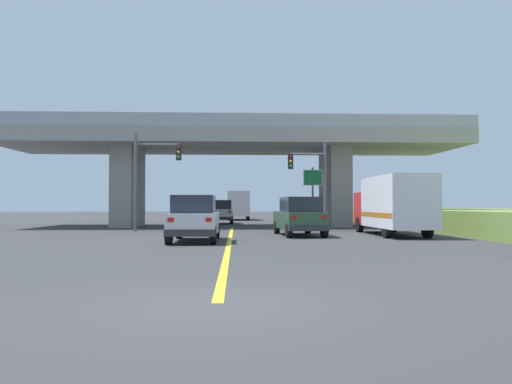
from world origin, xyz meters
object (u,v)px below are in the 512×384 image
Objects in this scene: suv_crossing at (299,216)px; traffic_signal_farside at (150,169)px; suv_lead at (195,218)px; semi_truck_distant at (239,205)px; highway_sign at (313,184)px; box_truck at (393,205)px; traffic_signal_nearside at (313,176)px; sedan_oncoming at (222,212)px.

suv_crossing is 10.17m from traffic_signal_farside.
suv_lead is 0.70× the size of semi_truck_distant.
box_truck is at bearing -70.64° from highway_sign.
traffic_signal_nearside reaches higher than suv_crossing.
highway_sign reaches higher than suv_lead.
box_truck is at bearing 21.10° from suv_lead.
highway_sign reaches higher than suv_crossing.
suv_crossing is 17.12m from sedan_oncoming.
suv_crossing is 0.72× the size of semi_truck_distant.
highway_sign is at bearing -50.62° from sedan_oncoming.
box_truck is at bearing -73.25° from semi_truck_distant.
suv_lead is 6.39m from suv_crossing.
traffic_signal_farside is (-4.02, -11.82, 2.80)m from sedan_oncoming.
box_truck reaches higher than sedan_oncoming.
traffic_signal_farside is at bearing -108.80° from sedan_oncoming.
box_truck is 19.00m from sedan_oncoming.
suv_crossing is at bearing -74.53° from sedan_oncoming.
highway_sign is at bearing 71.64° from suv_crossing.
suv_crossing is 8.91m from highway_sign.
traffic_signal_farside is (-8.59, 4.68, 2.79)m from suv_crossing.
sedan_oncoming is at bearing -98.24° from semi_truck_distant.
sedan_oncoming is at bearing 129.38° from highway_sign.
sedan_oncoming is 1.03× the size of highway_sign.
suv_crossing is 0.89× the size of traffic_signal_nearside.
traffic_signal_nearside is (-3.48, 4.87, 1.83)m from box_truck.
traffic_signal_farside is at bearing 146.78° from suv_crossing.
sedan_oncoming is at bearing 88.41° from suv_lead.
suv_crossing is at bearing -103.74° from highway_sign.
suv_lead is at bearing -120.42° from highway_sign.
suv_lead is at bearing -67.85° from traffic_signal_farside.
box_truck is 1.37× the size of traffic_signal_nearside.
sedan_oncoming is at bearing 71.20° from traffic_signal_farside.
traffic_signal_farside reaches higher than suv_lead.
suv_crossing is at bearing -106.96° from traffic_signal_nearside.
traffic_signal_nearside is at bearing 52.88° from suv_lead.
suv_lead and sedan_oncoming have the same top height.
suv_lead is at bearing -147.95° from suv_crossing.
box_truck reaches higher than semi_truck_distant.
suv_lead is 20.33m from sedan_oncoming.
traffic_signal_nearside is at bearing -62.24° from sedan_oncoming.
semi_truck_distant is at bearing 105.54° from highway_sign.
traffic_signal_nearside is (1.51, 4.95, 2.44)m from suv_crossing.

